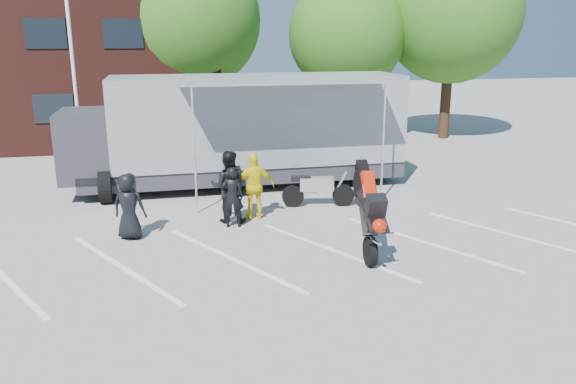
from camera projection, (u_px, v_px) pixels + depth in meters
name	position (u px, v px, depth m)	size (l,w,h in m)	color
ground	(337.00, 267.00, 12.29)	(100.00, 100.00, 0.00)	#969691
parking_bay_lines	(325.00, 251.00, 13.23)	(18.00, 5.00, 0.01)	white
office_building	(20.00, 67.00, 26.22)	(18.00, 8.00, 7.00)	#411A15
flagpole	(78.00, 31.00, 19.05)	(1.61, 0.12, 8.00)	white
tree_left	(193.00, 21.00, 25.44)	(6.12, 6.12, 8.64)	#382314
tree_mid	(347.00, 35.00, 26.12)	(5.44, 5.44, 7.68)	#382314
tree_right	(452.00, 14.00, 26.43)	(6.46, 6.46, 9.12)	#382314
transporter_truck	(245.00, 185.00, 19.04)	(11.52, 5.55, 3.67)	gray
parked_motorcycle	(318.00, 206.00, 16.72)	(0.73, 2.19, 1.15)	#B1B1B6
stunt_bike_rider	(361.00, 254.00, 13.06)	(0.88, 1.88, 2.21)	black
spectator_leather_a	(129.00, 206.00, 13.85)	(0.82, 0.53, 1.67)	black
spectator_leather_b	(232.00, 197.00, 14.72)	(0.59, 0.39, 1.63)	black
spectator_leather_c	(228.00, 187.00, 15.09)	(0.95, 0.74, 1.96)	black
spectator_hivis	(255.00, 186.00, 15.33)	(1.09, 0.45, 1.85)	yellow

